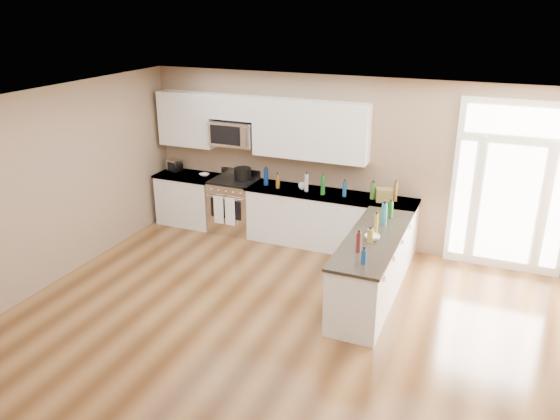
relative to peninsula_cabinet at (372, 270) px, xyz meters
name	(u,v)px	position (x,y,z in m)	size (l,w,h in m)	color
ground	(238,377)	(-0.93, -2.24, -0.43)	(8.00, 8.00, 0.00)	#4F2F16
room_shell	(234,235)	(-0.93, -2.24, 1.27)	(8.00, 8.00, 8.00)	#8A7157
back_cabinet_left	(189,200)	(-3.80, 1.45, 0.00)	(1.10, 0.66, 0.94)	white
back_cabinet_right	(329,222)	(-1.08, 1.45, 0.00)	(2.85, 0.66, 0.94)	white
peninsula_cabinet	(372,270)	(0.00, 0.00, 0.00)	(0.69, 2.32, 0.94)	white
upper_cabinet_left	(188,119)	(-3.81, 1.59, 1.49)	(1.04, 0.33, 0.95)	white
upper_cabinet_right	(310,130)	(-1.50, 1.59, 1.49)	(1.94, 0.33, 0.95)	white
upper_cabinet_short	(234,107)	(-2.88, 1.59, 1.77)	(0.82, 0.33, 0.40)	white
microwave	(234,133)	(-2.88, 1.56, 1.33)	(0.78, 0.41, 0.42)	silver
entry_door	(511,188)	(1.62, 1.71, 0.87)	(1.70, 0.10, 2.60)	white
kitchen_range	(234,205)	(-2.85, 1.45, 0.04)	(0.78, 0.69, 1.08)	silver
stockpot	(243,173)	(-2.71, 1.53, 0.63)	(0.30, 0.30, 0.23)	black
toaster_oven	(174,165)	(-4.12, 1.55, 0.62)	(0.26, 0.20, 0.22)	silver
cardboard_box	(384,195)	(-0.19, 1.42, 0.61)	(0.25, 0.18, 0.20)	brown
bowl_left	(204,175)	(-3.46, 1.49, 0.53)	(0.17, 0.17, 0.04)	white
bowl_peninsula	(372,237)	(0.00, -0.10, 0.54)	(0.20, 0.20, 0.06)	white
cup_counter	(302,186)	(-1.57, 1.48, 0.56)	(0.13, 0.13, 0.10)	white
counter_bottles	(343,200)	(-0.69, 0.86, 0.64)	(2.37, 2.39, 0.32)	#19591E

